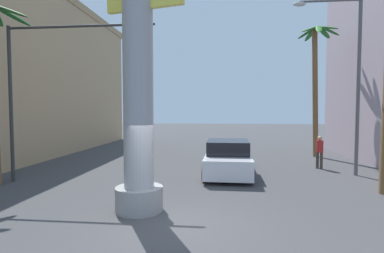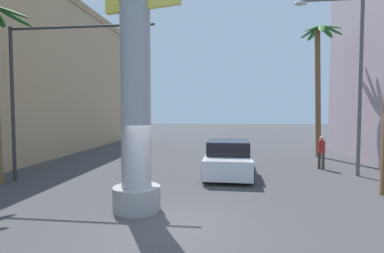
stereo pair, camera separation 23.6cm
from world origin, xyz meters
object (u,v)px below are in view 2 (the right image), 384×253
at_px(neon_sign_pole, 135,39).
at_px(traffic_light_mast, 54,71).
at_px(palm_tree_mid_right, 319,73).
at_px(street_lamp, 350,68).
at_px(pedestrian_mid_right, 321,150).
at_px(car_lead, 228,158).

relative_size(neon_sign_pole, traffic_light_mast, 1.79).
bearing_deg(neon_sign_pole, palm_tree_mid_right, 53.59).
bearing_deg(street_lamp, traffic_light_mast, -167.64).
height_order(neon_sign_pole, pedestrian_mid_right, neon_sign_pole).
bearing_deg(neon_sign_pole, street_lamp, 35.55).
relative_size(car_lead, pedestrian_mid_right, 3.17).
xyz_separation_m(street_lamp, palm_tree_mid_right, (0.21, 5.36, 0.44)).
relative_size(neon_sign_pole, pedestrian_mid_right, 6.90).
xyz_separation_m(traffic_light_mast, car_lead, (6.96, 2.53, -3.77)).
bearing_deg(palm_tree_mid_right, street_lamp, -92.29).
xyz_separation_m(car_lead, pedestrian_mid_right, (4.57, 1.58, 0.25)).
bearing_deg(car_lead, street_lamp, 1.70).
bearing_deg(palm_tree_mid_right, pedestrian_mid_right, -103.06).
height_order(neon_sign_pole, street_lamp, neon_sign_pole).
xyz_separation_m(street_lamp, traffic_light_mast, (-12.24, -2.68, -0.30)).
bearing_deg(palm_tree_mid_right, traffic_light_mast, -147.13).
distance_m(palm_tree_mid_right, pedestrian_mid_right, 5.87).
distance_m(car_lead, pedestrian_mid_right, 4.84).
bearing_deg(street_lamp, neon_sign_pole, -144.45).
bearing_deg(car_lead, neon_sign_pole, -115.63).
bearing_deg(pedestrian_mid_right, neon_sign_pole, -135.55).
height_order(street_lamp, car_lead, street_lamp).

